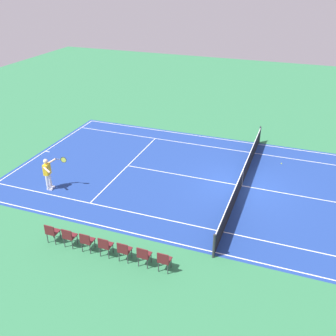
{
  "coord_description": "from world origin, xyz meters",
  "views": [
    {
      "loc": [
        -2.37,
        17.19,
        9.89
      ],
      "look_at": [
        3.59,
        1.09,
        0.9
      ],
      "focal_mm": 41.22,
      "sensor_mm": 36.0,
      "label": 1
    }
  ],
  "objects_px": {
    "tennis_net": "(242,177)",
    "spectator_chair_5": "(69,236)",
    "tennis_ball": "(281,164)",
    "spectator_chair_0": "(164,260)",
    "spectator_chair_4": "(87,241)",
    "spectator_chair_6": "(52,232)",
    "spectator_chair_2": "(124,250)",
    "spectator_chair_3": "(105,245)",
    "spectator_chair_1": "(144,255)",
    "tennis_player_near": "(48,172)"
  },
  "relations": [
    {
      "from": "spectator_chair_1",
      "to": "spectator_chair_4",
      "type": "bearing_deg",
      "value": 0.0
    },
    {
      "from": "tennis_player_near",
      "to": "tennis_ball",
      "type": "relative_size",
      "value": 25.71
    },
    {
      "from": "spectator_chair_0",
      "to": "spectator_chair_3",
      "type": "distance_m",
      "value": 2.4
    },
    {
      "from": "tennis_net",
      "to": "tennis_ball",
      "type": "bearing_deg",
      "value": -117.32
    },
    {
      "from": "tennis_net",
      "to": "spectator_chair_6",
      "type": "distance_m",
      "value": 9.53
    },
    {
      "from": "tennis_ball",
      "to": "spectator_chair_4",
      "type": "bearing_deg",
      "value": 58.49
    },
    {
      "from": "spectator_chair_1",
      "to": "spectator_chair_5",
      "type": "bearing_deg",
      "value": 0.0
    },
    {
      "from": "spectator_chair_2",
      "to": "spectator_chair_1",
      "type": "bearing_deg",
      "value": 180.0
    },
    {
      "from": "tennis_net",
      "to": "spectator_chair_2",
      "type": "xyz_separation_m",
      "value": [
        3.1,
        7.15,
        0.03
      ]
    },
    {
      "from": "spectator_chair_2",
      "to": "spectator_chair_5",
      "type": "xyz_separation_m",
      "value": [
        2.4,
        0.0,
        0.0
      ]
    },
    {
      "from": "tennis_player_near",
      "to": "spectator_chair_4",
      "type": "height_order",
      "value": "tennis_player_near"
    },
    {
      "from": "spectator_chair_0",
      "to": "spectator_chair_3",
      "type": "relative_size",
      "value": 1.0
    },
    {
      "from": "tennis_player_near",
      "to": "spectator_chair_1",
      "type": "height_order",
      "value": "tennis_player_near"
    },
    {
      "from": "tennis_net",
      "to": "spectator_chair_2",
      "type": "relative_size",
      "value": 13.3
    },
    {
      "from": "tennis_ball",
      "to": "spectator_chair_4",
      "type": "distance_m",
      "value": 12.16
    },
    {
      "from": "spectator_chair_3",
      "to": "spectator_chair_6",
      "type": "relative_size",
      "value": 1.0
    },
    {
      "from": "tennis_ball",
      "to": "spectator_chair_0",
      "type": "bearing_deg",
      "value": 73.06
    },
    {
      "from": "tennis_player_near",
      "to": "spectator_chair_6",
      "type": "bearing_deg",
      "value": 126.82
    },
    {
      "from": "tennis_ball",
      "to": "spectator_chair_6",
      "type": "distance_m",
      "value": 13.06
    },
    {
      "from": "spectator_chair_3",
      "to": "spectator_chair_2",
      "type": "bearing_deg",
      "value": 180.0
    },
    {
      "from": "tennis_net",
      "to": "spectator_chair_4",
      "type": "relative_size",
      "value": 13.3
    },
    {
      "from": "tennis_net",
      "to": "spectator_chair_5",
      "type": "xyz_separation_m",
      "value": [
        5.49,
        7.15,
        0.03
      ]
    },
    {
      "from": "spectator_chair_5",
      "to": "tennis_ball",
      "type": "bearing_deg",
      "value": -124.62
    },
    {
      "from": "tennis_player_near",
      "to": "tennis_ball",
      "type": "height_order",
      "value": "tennis_player_near"
    },
    {
      "from": "tennis_net",
      "to": "tennis_player_near",
      "type": "xyz_separation_m",
      "value": [
        8.95,
        3.61,
        0.44
      ]
    },
    {
      "from": "tennis_player_near",
      "to": "spectator_chair_2",
      "type": "height_order",
      "value": "tennis_player_near"
    },
    {
      "from": "spectator_chair_3",
      "to": "spectator_chair_4",
      "type": "height_order",
      "value": "same"
    },
    {
      "from": "spectator_chair_4",
      "to": "spectator_chair_6",
      "type": "height_order",
      "value": "same"
    },
    {
      "from": "spectator_chair_2",
      "to": "tennis_player_near",
      "type": "bearing_deg",
      "value": -31.22
    },
    {
      "from": "tennis_net",
      "to": "spectator_chair_4",
      "type": "distance_m",
      "value": 8.56
    },
    {
      "from": "spectator_chair_6",
      "to": "spectator_chair_5",
      "type": "bearing_deg",
      "value": 180.0
    },
    {
      "from": "spectator_chair_4",
      "to": "spectator_chair_5",
      "type": "height_order",
      "value": "same"
    },
    {
      "from": "tennis_net",
      "to": "spectator_chair_1",
      "type": "height_order",
      "value": "tennis_net"
    },
    {
      "from": "spectator_chair_0",
      "to": "spectator_chair_6",
      "type": "bearing_deg",
      "value": 0.0
    },
    {
      "from": "spectator_chair_0",
      "to": "spectator_chair_2",
      "type": "bearing_deg",
      "value": 0.0
    },
    {
      "from": "tennis_net",
      "to": "tennis_ball",
      "type": "distance_m",
      "value": 3.63
    },
    {
      "from": "spectator_chair_2",
      "to": "spectator_chair_5",
      "type": "relative_size",
      "value": 1.0
    },
    {
      "from": "tennis_player_near",
      "to": "spectator_chair_2",
      "type": "xyz_separation_m",
      "value": [
        -5.85,
        3.55,
        -0.41
      ]
    },
    {
      "from": "spectator_chair_0",
      "to": "spectator_chair_4",
      "type": "bearing_deg",
      "value": 0.0
    },
    {
      "from": "tennis_ball",
      "to": "tennis_player_near",
      "type": "bearing_deg",
      "value": 32.72
    },
    {
      "from": "spectator_chair_6",
      "to": "spectator_chair_4",
      "type": "bearing_deg",
      "value": 180.0
    },
    {
      "from": "tennis_net",
      "to": "spectator_chair_5",
      "type": "distance_m",
      "value": 9.02
    },
    {
      "from": "tennis_ball",
      "to": "spectator_chair_3",
      "type": "height_order",
      "value": "spectator_chair_3"
    },
    {
      "from": "tennis_net",
      "to": "spectator_chair_5",
      "type": "relative_size",
      "value": 13.3
    },
    {
      "from": "spectator_chair_5",
      "to": "spectator_chair_2",
      "type": "bearing_deg",
      "value": 180.0
    },
    {
      "from": "spectator_chair_0",
      "to": "spectator_chair_5",
      "type": "height_order",
      "value": "same"
    },
    {
      "from": "tennis_ball",
      "to": "spectator_chair_1",
      "type": "xyz_separation_m",
      "value": [
        3.95,
        10.35,
        0.49
      ]
    },
    {
      "from": "spectator_chair_4",
      "to": "spectator_chair_5",
      "type": "relative_size",
      "value": 1.0
    },
    {
      "from": "spectator_chair_0",
      "to": "spectator_chair_1",
      "type": "distance_m",
      "value": 0.8
    },
    {
      "from": "tennis_net",
      "to": "tennis_ball",
      "type": "xyz_separation_m",
      "value": [
        -1.65,
        -3.2,
        -0.46
      ]
    }
  ]
}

